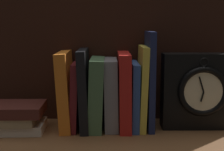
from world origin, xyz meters
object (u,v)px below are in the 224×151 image
Objects in this scene: book_orange_pandolfini at (66,90)px; framed_clock at (200,91)px; book_red_requiem at (124,90)px; book_navy_bierce at (150,80)px; book_green_romantic at (97,93)px; book_yellow_seinlanguage at (142,87)px; book_maroon_dawkins at (76,95)px; book_gray_chess at (111,94)px; book_black_skeptic at (84,89)px; book_blue_modern at (134,95)px; book_stack_side at (11,117)px.

framed_clock is at bearing -1.61° from book_orange_pandolfini.
book_navy_bierce is (6.71, -0.00, 2.81)cm from book_red_requiem.
book_green_romantic is 0.93× the size of book_red_requiem.
book_navy_bierce is 13.61cm from framed_clock.
book_yellow_seinlanguage is 2.74cm from book_navy_bierce.
book_maroon_dawkins is 9.40cm from book_gray_chess.
book_green_romantic is at bearing 0.00° from book_black_skeptic.
book_red_requiem reaches higher than book_green_romantic.
book_black_skeptic reaches higher than book_maroon_dawkins.
book_red_requiem reaches higher than book_blue_modern.
book_stack_side is at bearing -172.82° from book_gray_chess.
book_navy_bierce is at bearing 0.00° from book_blue_modern.
book_black_skeptic is 30.63cm from framed_clock.
book_orange_pandolfini reaches higher than book_gray_chess.
book_navy_bierce reaches higher than book_orange_pandolfini.
book_black_skeptic reaches higher than book_blue_modern.
book_navy_bierce is (1.95, -0.00, 1.93)cm from book_yellow_seinlanguage.
book_red_requiem is at bearing 180.00° from book_navy_bierce.
book_green_romantic is at bearing 180.00° from book_gray_chess.
book_red_requiem is (3.54, 0.00, 0.83)cm from book_gray_chess.
book_green_romantic is at bearing -180.00° from book_yellow_seinlanguage.
book_maroon_dawkins is at bearing 180.00° from book_red_requiem.
framed_clock is (20.00, -1.00, 0.04)cm from book_red_requiem.
framed_clock is at bearing 2.62° from book_stack_side.
book_navy_bierce is (4.00, 0.00, 4.08)cm from book_blue_modern.
book_black_skeptic is 1.16× the size of book_stack_side.
book_stack_side is at bearing -174.55° from book_yellow_seinlanguage.
framed_clock reaches higher than book_maroon_dawkins.
book_red_requiem is (12.93, 0.00, 1.27)cm from book_maroon_dawkins.
book_yellow_seinlanguage is 35.03cm from book_stack_side.
book_stack_side is (-13.83, -3.26, -6.30)cm from book_orange_pandolfini.
framed_clock is at bearing -4.31° from book_navy_bierce.
framed_clock is 1.11× the size of book_stack_side.
book_navy_bierce reaches higher than book_black_skeptic.
book_green_romantic reaches higher than book_gray_chess.
book_maroon_dawkins is 0.95× the size of book_gray_chess.
book_black_skeptic is 0.82× the size of book_navy_bierce.
book_blue_modern is at bearing -180.00° from book_yellow_seinlanguage.
book_maroon_dawkins is 1.00× the size of book_blue_modern.
book_red_requiem reaches higher than book_gray_chess.
book_green_romantic is at bearing 177.91° from framed_clock.
book_blue_modern is 0.80× the size of book_yellow_seinlanguage.
book_navy_bierce reaches higher than book_yellow_seinlanguage.
book_orange_pandolfini is 18.32cm from book_blue_modern.
book_blue_modern is (15.64, -0.00, -0.00)cm from book_maroon_dawkins.
book_stack_side is at bearing -174.84° from book_navy_bierce.
book_orange_pandolfini is 20.33cm from book_yellow_seinlanguage.
book_orange_pandolfini is at bearing 180.00° from book_navy_bierce.
book_red_requiem is 0.78× the size of book_navy_bierce.
book_red_requiem is at bearing 0.00° from book_orange_pandolfini.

